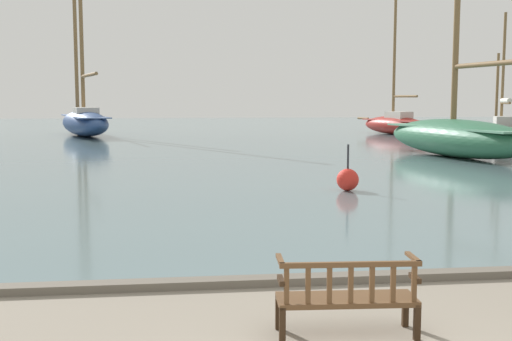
% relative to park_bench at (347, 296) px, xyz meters
% --- Properties ---
extents(harbor_water, '(100.00, 80.00, 0.08)m').
position_rel_park_bench_xyz_m(harbor_water, '(-0.06, 42.28, -0.43)').
color(harbor_water, slate).
rests_on(harbor_water, ground).
extents(quay_edge_kerb, '(40.00, 0.30, 0.12)m').
position_rel_park_bench_xyz_m(quay_edge_kerb, '(-0.06, 2.13, -0.41)').
color(quay_edge_kerb, '#675F54').
rests_on(quay_edge_kerb, ground).
extents(park_bench, '(1.63, 0.61, 0.92)m').
position_rel_park_bench_xyz_m(park_bench, '(0.00, 0.00, 0.00)').
color(park_bench, '#322113').
rests_on(park_bench, ground).
extents(sailboat_centre_channel, '(3.72, 6.88, 7.78)m').
position_rel_park_bench_xyz_m(sailboat_centre_channel, '(17.64, 29.82, 0.31)').
color(sailboat_centre_channel, black).
rests_on(sailboat_centre_channel, harbor_water).
extents(sailboat_nearest_port, '(3.97, 8.63, 10.64)m').
position_rel_park_bench_xyz_m(sailboat_nearest_port, '(14.23, 39.35, 0.44)').
color(sailboat_nearest_port, maroon).
rests_on(sailboat_nearest_port, harbor_water).
extents(sailboat_mid_starboard, '(5.88, 12.13, 15.82)m').
position_rel_park_bench_xyz_m(sailboat_mid_starboard, '(-8.49, 40.27, 0.78)').
color(sailboat_mid_starboard, navy).
rests_on(sailboat_mid_starboard, harbor_water).
extents(sailboat_far_port, '(4.51, 10.66, 12.48)m').
position_rel_park_bench_xyz_m(sailboat_far_port, '(10.74, 20.92, 0.60)').
color(sailboat_far_port, '#2D6647').
rests_on(sailboat_far_port, harbor_water).
extents(channel_buoy, '(0.64, 0.64, 1.34)m').
position_rel_park_bench_xyz_m(channel_buoy, '(2.96, 10.91, -0.06)').
color(channel_buoy, red).
rests_on(channel_buoy, harbor_water).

